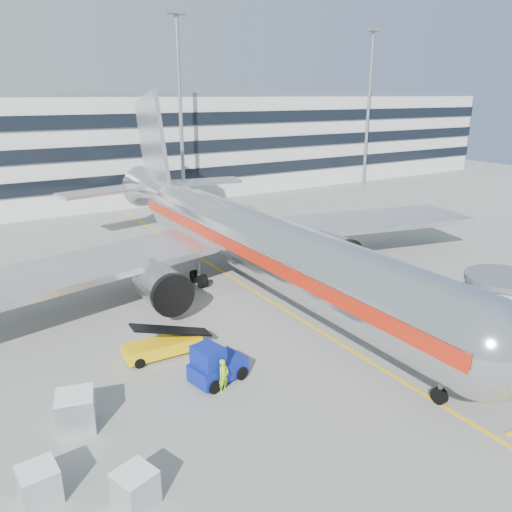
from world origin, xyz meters
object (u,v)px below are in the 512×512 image
ramp_worker (224,376)px  cargo_container_front (135,488)px  baggage_tug (215,365)px  cargo_container_left (39,484)px  cargo_container_right (76,411)px  main_jet (245,237)px  belt_loader (162,345)px

ramp_worker → cargo_container_front: bearing=-164.8°
cargo_container_front → baggage_tug: bearing=42.8°
cargo_container_left → ramp_worker: bearing=16.5°
cargo_container_right → baggage_tug: bearing=1.0°
cargo_container_front → cargo_container_right: bearing=97.9°
main_jet → belt_loader: size_ratio=10.25×
cargo_container_right → cargo_container_front: 6.12m
cargo_container_front → ramp_worker: ramp_worker is taller
baggage_tug → cargo_container_right: 7.52m
main_jet → belt_loader: main_jet is taller
ramp_worker → main_jet: bearing=32.8°
belt_loader → cargo_container_right: bearing=-143.9°
baggage_tug → belt_loader: bearing=107.6°
cargo_container_left → cargo_container_front: 3.82m
cargo_container_left → cargo_container_right: cargo_container_right is taller
main_jet → cargo_container_front: 24.01m
belt_loader → cargo_container_left: (-8.45, -8.36, 0.09)m
baggage_tug → ramp_worker: 1.12m
main_jet → baggage_tug: bearing=-127.2°
main_jet → cargo_container_front: size_ratio=28.52×
belt_loader → cargo_container_front: 11.80m
baggage_tug → cargo_container_left: size_ratio=2.21×
baggage_tug → ramp_worker: bearing=-93.3°
cargo_container_left → cargo_container_front: cargo_container_left is taller
main_jet → cargo_container_left: bearing=-140.0°
cargo_container_right → ramp_worker: bearing=-7.6°
main_jet → cargo_container_right: bearing=-144.2°
cargo_container_left → cargo_container_right: size_ratio=0.72×
cargo_container_right → belt_loader: bearing=36.1°
main_jet → cargo_container_front: (-15.60, -17.92, -3.48)m
baggage_tug → cargo_container_front: (-6.68, -6.18, -0.25)m
baggage_tug → ramp_worker: size_ratio=1.75×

